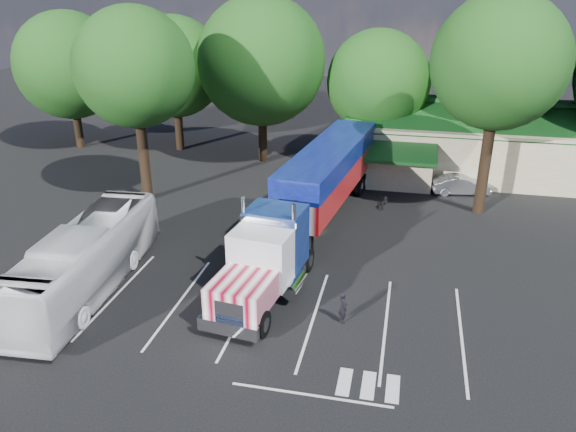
% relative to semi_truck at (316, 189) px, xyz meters
% --- Properties ---
extents(ground, '(120.00, 120.00, 0.00)m').
position_rel_semi_truck_xyz_m(ground, '(-1.62, -3.41, -2.64)').
color(ground, black).
rests_on(ground, ground).
extents(event_hall, '(24.20, 14.12, 5.55)m').
position_rel_semi_truck_xyz_m(event_hall, '(12.12, 14.40, -0.43)').
color(event_hall, beige).
rests_on(event_hall, ground).
extents(tree_row_a, '(9.00, 9.00, 11.68)m').
position_rel_semi_truck_xyz_m(tree_row_a, '(-23.62, 13.09, 4.52)').
color(tree_row_a, black).
rests_on(tree_row_a, ground).
extents(tree_row_b, '(8.40, 8.40, 11.35)m').
position_rel_semi_truck_xyz_m(tree_row_b, '(-14.62, 14.39, 4.49)').
color(tree_row_b, black).
rests_on(tree_row_b, ground).
extents(tree_row_c, '(10.00, 10.00, 13.05)m').
position_rel_semi_truck_xyz_m(tree_row_c, '(-6.62, 12.79, 5.40)').
color(tree_row_c, black).
rests_on(tree_row_c, ground).
extents(tree_row_d, '(8.00, 8.00, 10.60)m').
position_rel_semi_truck_xyz_m(tree_row_d, '(2.38, 14.09, 3.94)').
color(tree_row_d, black).
rests_on(tree_row_d, ground).
extents(tree_row_e, '(9.60, 9.60, 12.90)m').
position_rel_semi_truck_xyz_m(tree_row_e, '(11.38, 14.59, 5.45)').
color(tree_row_e, black).
rests_on(tree_row_e, ground).
extents(tree_near_left, '(7.60, 7.60, 12.65)m').
position_rel_semi_truck_xyz_m(tree_near_left, '(-12.12, 2.59, 6.17)').
color(tree_near_left, black).
rests_on(tree_near_left, ground).
extents(tree_near_right, '(8.00, 8.00, 13.50)m').
position_rel_semi_truck_xyz_m(tree_near_right, '(9.88, 5.09, 6.82)').
color(tree_near_right, black).
rests_on(tree_near_right, ground).
extents(semi_truck, '(5.62, 22.44, 4.67)m').
position_rel_semi_truck_xyz_m(semi_truck, '(0.00, 0.00, 0.00)').
color(semi_truck, black).
rests_on(semi_truck, ground).
extents(woman, '(0.58, 0.65, 1.50)m').
position_rel_semi_truck_xyz_m(woman, '(2.88, -9.41, -1.89)').
color(woman, black).
rests_on(woman, ground).
extents(bicycle, '(0.74, 1.65, 0.84)m').
position_rel_semi_truck_xyz_m(bicycle, '(3.88, 4.59, -2.22)').
color(bicycle, black).
rests_on(bicycle, ground).
extents(tour_bus, '(3.58, 11.99, 3.30)m').
position_rel_semi_truck_xyz_m(tour_bus, '(-9.51, -9.30, -0.99)').
color(tour_bus, silver).
rests_on(tour_bus, ground).
extents(silver_sedan, '(4.19, 2.13, 1.32)m').
position_rel_semi_truck_xyz_m(silver_sedan, '(8.91, 8.25, -1.98)').
color(silver_sedan, '#9FA1A6').
rests_on(silver_sedan, ground).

